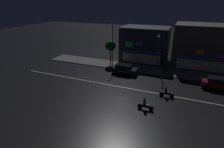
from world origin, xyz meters
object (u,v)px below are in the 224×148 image
(streetlamp_mid, at_px, (158,50))
(parked_car_near_kerb, at_px, (124,69))
(streetlamp_west, at_px, (112,41))
(pedestrian_on_sidewalk, at_px, (165,67))
(traffic_cone, at_px, (162,76))
(parked_car_trailing, at_px, (218,83))
(motorcycle_following, at_px, (145,105))
(motorcycle_lead, at_px, (166,93))

(streetlamp_mid, height_order, parked_car_near_kerb, streetlamp_mid)
(streetlamp_west, relative_size, parked_car_near_kerb, 1.81)
(pedestrian_on_sidewalk, distance_m, traffic_cone, 2.83)
(parked_car_trailing, height_order, traffic_cone, parked_car_trailing)
(parked_car_trailing, bearing_deg, motorcycle_following, -132.25)
(streetlamp_mid, distance_m, traffic_cone, 4.62)
(streetlamp_mid, xyz_separation_m, motorcycle_following, (0.82, -12.46, -3.37))
(streetlamp_mid, bearing_deg, streetlamp_west, 177.39)
(parked_car_trailing, distance_m, motorcycle_lead, 8.35)
(streetlamp_west, bearing_deg, parked_car_near_kerb, -42.47)
(streetlamp_mid, height_order, traffic_cone, streetlamp_mid)
(motorcycle_lead, bearing_deg, pedestrian_on_sidewalk, -83.53)
(pedestrian_on_sidewalk, height_order, motorcycle_following, pedestrian_on_sidewalk)
(parked_car_trailing, bearing_deg, motorcycle_lead, -140.70)
(motorcycle_following, xyz_separation_m, traffic_cone, (0.49, 10.08, -0.36))
(pedestrian_on_sidewalk, relative_size, traffic_cone, 3.25)
(motorcycle_following, distance_m, traffic_cone, 10.10)
(streetlamp_mid, height_order, parked_car_trailing, streetlamp_mid)
(pedestrian_on_sidewalk, xyz_separation_m, motorcycle_lead, (1.27, -8.89, -0.32))
(streetlamp_west, distance_m, parked_car_near_kerb, 6.21)
(streetlamp_mid, bearing_deg, traffic_cone, -61.29)
(traffic_cone, bearing_deg, streetlamp_west, 164.27)
(motorcycle_lead, xyz_separation_m, traffic_cone, (-1.43, 6.15, -0.36))
(parked_car_near_kerb, relative_size, parked_car_trailing, 1.00)
(traffic_cone, bearing_deg, parked_car_trailing, -6.24)
(streetlamp_west, height_order, motorcycle_lead, streetlamp_west)
(parked_car_near_kerb, xyz_separation_m, parked_car_trailing, (14.12, -0.33, 0.00))
(streetlamp_west, xyz_separation_m, streetlamp_mid, (8.54, -0.39, -0.67))
(pedestrian_on_sidewalk, bearing_deg, parked_car_trailing, 118.19)
(motorcycle_following, bearing_deg, motorcycle_lead, -110.82)
(pedestrian_on_sidewalk, bearing_deg, streetlamp_mid, -22.85)
(streetlamp_west, relative_size, motorcycle_lead, 4.09)
(streetlamp_mid, xyz_separation_m, traffic_cone, (1.31, -2.38, -3.73))
(pedestrian_on_sidewalk, distance_m, motorcycle_following, 12.84)
(parked_car_trailing, distance_m, traffic_cone, 7.95)
(traffic_cone, bearing_deg, pedestrian_on_sidewalk, 86.78)
(streetlamp_mid, bearing_deg, pedestrian_on_sidewalk, 13.94)
(streetlamp_west, bearing_deg, pedestrian_on_sidewalk, -0.15)
(motorcycle_lead, height_order, motorcycle_following, same)
(streetlamp_mid, distance_m, pedestrian_on_sidewalk, 3.40)
(streetlamp_mid, xyz_separation_m, parked_car_trailing, (9.19, -3.25, -3.14))
(parked_car_trailing, xyz_separation_m, motorcycle_lead, (-6.46, -5.29, -0.24))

